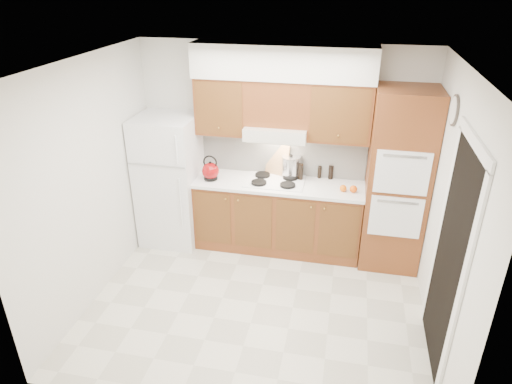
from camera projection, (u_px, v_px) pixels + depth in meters
The scene contains 26 objects.
floor at pixel (257, 303), 5.08m from camera, with size 3.60×3.60×0.00m, color beige.
ceiling at pixel (257, 65), 3.94m from camera, with size 3.60×3.60×0.00m, color white.
wall_back at pixel (281, 147), 5.83m from camera, with size 3.60×0.02×2.60m, color silver.
wall_left at pixel (92, 183), 4.85m from camera, with size 0.02×3.00×2.60m, color silver.
wall_right at pixel (449, 217), 4.18m from camera, with size 0.02×3.00×2.60m, color silver.
fridge at pixel (170, 180), 5.97m from camera, with size 0.75×0.72×1.72m, color white.
base_cabinets at pixel (278, 217), 5.94m from camera, with size 2.11×0.60×0.90m, color brown.
countertop at pixel (278, 184), 5.72m from camera, with size 2.13×0.62×0.04m, color white.
backsplash at pixel (283, 154), 5.85m from camera, with size 2.11×0.03×0.56m, color white.
oven_cabinet at pixel (397, 181), 5.37m from camera, with size 0.70×0.65×2.20m, color brown.
upper_cab_left at pixel (222, 105), 5.58m from camera, with size 0.63×0.33×0.70m, color brown.
upper_cab_right at pixel (341, 112), 5.31m from camera, with size 0.73×0.33×0.70m, color brown.
range_hood at pixel (277, 132), 5.52m from camera, with size 0.75×0.45×0.15m, color silver.
upper_cab_over_hood at pixel (278, 102), 5.42m from camera, with size 0.75×0.33×0.55m, color brown.
soffit at pixel (283, 62), 5.19m from camera, with size 2.13×0.36×0.40m, color silver.
cooktop at pixel (275, 181), 5.74m from camera, with size 0.74×0.50×0.01m, color white.
doorway at pixel (449, 261), 3.98m from camera, with size 0.02×0.90×2.10m, color black.
wall_clock at pixel (454, 110), 4.29m from camera, with size 0.30×0.30×0.02m, color #3F3833.
kettle at pixel (210, 171), 5.75m from camera, with size 0.22×0.22×0.22m, color maroon.
cutting_board at pixel (277, 160), 5.87m from camera, with size 0.31×0.02×0.41m, color tan.
stock_pot at pixel (291, 166), 5.81m from camera, with size 0.23×0.23×0.24m, color silver.
condiment_a at pixel (301, 172), 5.74m from camera, with size 0.06×0.06×0.22m, color black.
condiment_b at pixel (320, 172), 5.82m from camera, with size 0.05×0.05×0.16m, color black.
condiment_c at pixel (331, 172), 5.79m from camera, with size 0.06×0.06×0.17m, color black.
orange_near at pixel (353, 189), 5.45m from camera, with size 0.09×0.09×0.09m, color #FF590D.
orange_far at pixel (343, 188), 5.47m from camera, with size 0.08×0.08×0.08m, color #EA5C0C.
Camera 1 is at (0.82, -3.94, 3.34)m, focal length 32.00 mm.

